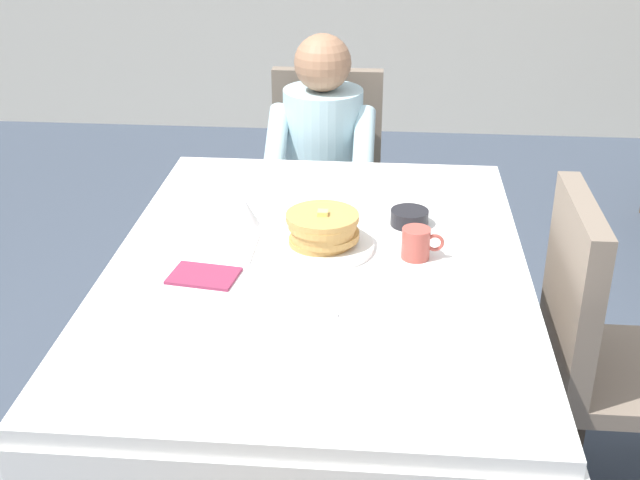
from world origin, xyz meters
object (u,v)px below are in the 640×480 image
dining_table_main (318,290)px  knife_right_of_plate (392,254)px  chair_diner (325,174)px  spoon_near_edge (309,310)px  cup_coffee (417,243)px  syrup_pitcher (246,212)px  plate_breakfast (323,246)px  chair_right_side (602,341)px  breakfast_stack (323,228)px  bowl_butter (409,217)px  diner_person (322,154)px  fork_left_of_plate (253,248)px

dining_table_main → knife_right_of_plate: 0.22m
chair_diner → spoon_near_edge: size_ratio=6.20×
knife_right_of_plate → cup_coffee: bearing=-104.3°
dining_table_main → syrup_pitcher: size_ratio=19.05×
dining_table_main → plate_breakfast: 0.12m
syrup_pitcher → knife_right_of_plate: (0.42, -0.16, -0.04)m
chair_right_side → breakfast_stack: chair_right_side is taller
breakfast_stack → bowl_butter: (0.24, 0.18, -0.04)m
diner_person → syrup_pitcher: diner_person is taller
chair_right_side → knife_right_of_plate: chair_right_side is taller
cup_coffee → syrup_pitcher: size_ratio=1.41×
knife_right_of_plate → plate_breakfast: bearing=81.9°
cup_coffee → knife_right_of_plate: size_ratio=0.57×
chair_diner → breakfast_stack: 1.13m
syrup_pitcher → spoon_near_edge: 0.53m
cup_coffee → bowl_butter: (-0.02, 0.21, -0.02)m
chair_right_side → spoon_near_edge: (-0.77, -0.26, 0.21)m
bowl_butter → syrup_pitcher: 0.47m
bowl_butter → fork_left_of_plate: (-0.43, -0.20, -0.02)m
breakfast_stack → knife_right_of_plate: size_ratio=1.00×
breakfast_stack → cup_coffee: 0.26m
knife_right_of_plate → spoon_near_edge: size_ratio=1.33×
knife_right_of_plate → fork_left_of_plate: bearing=88.0°
plate_breakfast → spoon_near_edge: 0.33m
cup_coffee → syrup_pitcher: (-0.49, 0.17, -0.01)m
diner_person → spoon_near_edge: (0.07, -1.28, 0.07)m
chair_diner → bowl_butter: chair_diner is taller
bowl_butter → chair_right_side: bearing=-25.2°
dining_table_main → fork_left_of_plate: fork_left_of_plate is taller
plate_breakfast → chair_right_side: bearing=-5.3°
diner_person → bowl_butter: size_ratio=10.18×
chair_diner → chair_right_side: 1.44m
bowl_butter → fork_left_of_plate: bearing=-155.2°
diner_person → dining_table_main: bearing=94.1°
diner_person → bowl_butter: (0.32, -0.77, 0.09)m
syrup_pitcher → spoon_near_edge: (0.23, -0.47, -0.04)m
chair_diner → diner_person: bearing=90.0°
fork_left_of_plate → dining_table_main: bearing=-105.3°
diner_person → chair_right_side: 1.33m
diner_person → breakfast_stack: bearing=94.8°
fork_left_of_plate → knife_right_of_plate: 0.38m
chair_right_side → fork_left_of_plate: bearing=-93.1°
syrup_pitcher → breakfast_stack: bearing=-30.5°
fork_left_of_plate → spoon_near_edge: bearing=-149.3°
cup_coffee → spoon_near_edge: cup_coffee is taller
diner_person → knife_right_of_plate: size_ratio=5.60×
chair_right_side → breakfast_stack: size_ratio=4.65×
dining_table_main → plate_breakfast: (0.01, 0.07, 0.10)m
breakfast_stack → bowl_butter: bearing=36.6°
chair_diner → plate_breakfast: 1.12m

